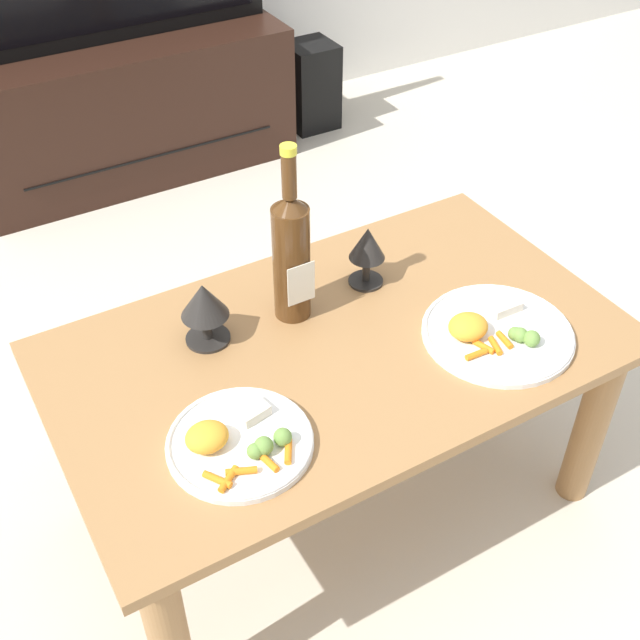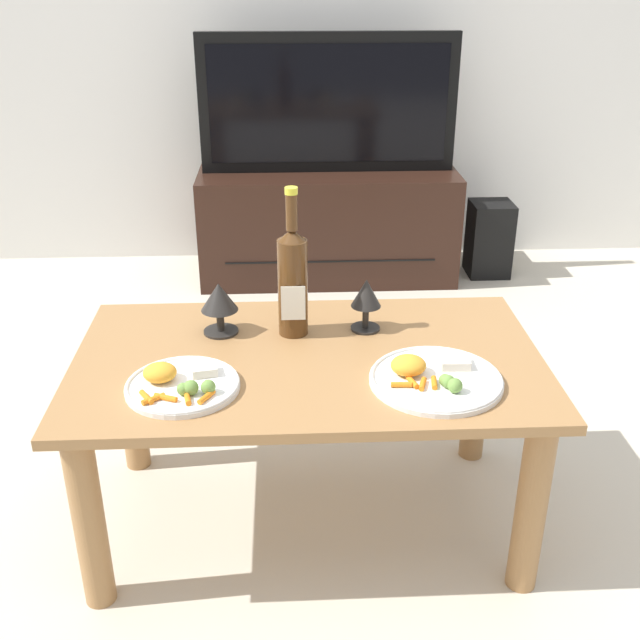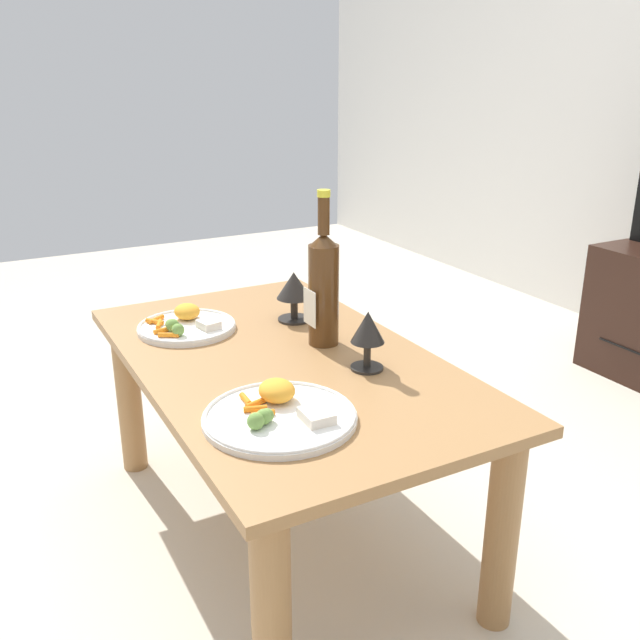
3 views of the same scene
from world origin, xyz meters
name	(u,v)px [view 3 (image 3 of 3)]	position (x,y,z in m)	size (l,w,h in m)	color
ground_plane	(286,530)	(0.00, 0.00, 0.00)	(6.40, 6.40, 0.00)	beige
dining_table	(283,393)	(0.00, 0.00, 0.39)	(1.11, 0.65, 0.48)	#9E7042
wine_bottle	(323,285)	(-0.03, 0.13, 0.63)	(0.07, 0.08, 0.38)	#4C2D14
goblet_left	(294,288)	(-0.22, 0.14, 0.57)	(0.09, 0.09, 0.13)	black
goblet_right	(368,331)	(0.15, 0.14, 0.57)	(0.08, 0.08, 0.14)	black
dinner_plate_left	(186,325)	(-0.28, -0.14, 0.50)	(0.25, 0.25, 0.05)	white
dinner_plate_right	(280,413)	(0.27, -0.14, 0.50)	(0.30, 0.30, 0.06)	white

